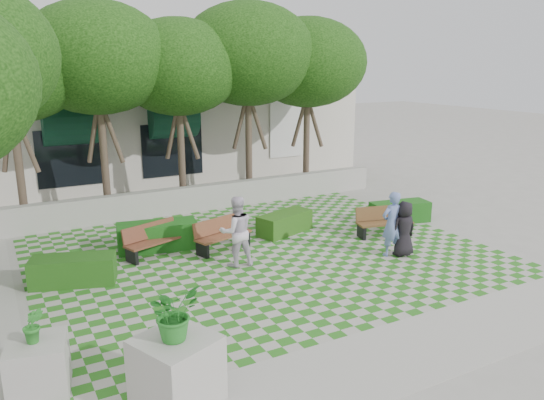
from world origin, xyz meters
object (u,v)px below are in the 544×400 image
person_dark (404,229)px  hedge_midright (285,223)px  hedge_midleft (158,236)px  hedge_west (73,270)px  person_white (236,231)px  hedge_east (400,212)px  bench_west (154,240)px  planter_back (38,365)px  person_blue (392,224)px  bench_mid (222,235)px  bench_east (384,222)px  planter_front (176,356)px

person_dark → hedge_midright: bearing=-58.1°
hedge_midleft → hedge_west: 2.88m
hedge_midright → person_white: person_white is taller
hedge_east → person_white: (-6.41, -0.94, 0.59)m
bench_west → person_white: 2.49m
planter_back → person_dark: size_ratio=0.97×
hedge_west → person_white: bearing=-11.4°
person_white → person_blue: bearing=168.2°
bench_mid → person_blue: size_ratio=1.00×
bench_east → planter_front: (-8.24, -4.87, 0.36)m
bench_west → hedge_east: bench_west is taller
bench_east → person_dark: person_dark is taller
hedge_east → planter_front: (-9.67, -5.74, 0.45)m
hedge_midright → hedge_west: hedge_west is taller
bench_east → hedge_midright: bearing=159.7°
hedge_midright → planter_back: size_ratio=1.24×
hedge_west → person_blue: bearing=-15.2°
bench_east → planter_front: bearing=-136.1°
bench_west → hedge_west: 2.45m
hedge_midright → person_white: (-2.46, -1.75, 0.61)m
hedge_midright → planter_front: planter_front is taller
bench_mid → bench_east: bearing=-31.3°
hedge_east → planter_front: bearing=-149.3°
person_blue → bench_west: bearing=-26.5°
bench_east → bench_mid: bearing=179.0°
hedge_west → person_white: size_ratio=1.04×
person_dark → person_white: size_ratio=0.82×
hedge_east → hedge_west: (-10.34, -0.15, -0.00)m
bench_mid → planter_back: (-5.26, -4.80, 0.06)m
bench_west → hedge_midleft: bearing=42.2°
hedge_east → hedge_west: bearing=-179.2°
planter_front → person_dark: 8.23m
bench_east → person_dark: size_ratio=1.17×
bench_mid → bench_west: size_ratio=1.01×
bench_west → bench_east: bearing=-33.6°
planter_back → person_dark: person_dark is taller
hedge_midleft → planter_front: (-1.83, -7.02, 0.41)m
bench_mid → planter_back: 7.12m
bench_east → bench_west: size_ratio=1.00×
hedge_midleft → hedge_west: bearing=-150.1°
hedge_midright → hedge_midleft: bearing=172.9°
bench_west → planter_back: 6.28m
planter_back → person_white: 6.21m
person_blue → planter_front: bearing=27.6°
person_blue → bench_east: bearing=-121.5°
hedge_east → person_white: person_white is taller
hedge_midleft → planter_back: size_ratio=1.48×
bench_mid → planter_front: 6.99m
bench_east → bench_west: bearing=179.0°
bench_mid → person_dark: person_dark is taller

